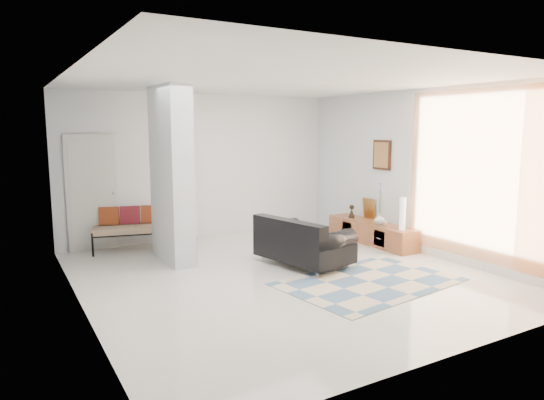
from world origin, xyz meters
TOP-DOWN VIEW (x-y plane):
  - floor at (0.00, 0.00)m, footprint 6.00×6.00m
  - ceiling at (0.00, 0.00)m, footprint 6.00×6.00m
  - wall_back at (0.00, 3.00)m, footprint 6.00×0.00m
  - wall_front at (0.00, -3.00)m, footprint 6.00×0.00m
  - wall_left at (-2.75, 0.00)m, footprint 0.00×6.00m
  - wall_right at (2.75, 0.00)m, footprint 0.00×6.00m
  - partition_column at (-1.10, 1.60)m, footprint 0.35×1.20m
  - hallway_door at (-2.10, 2.96)m, footprint 0.85×0.06m
  - curtain at (2.67, -1.15)m, footprint 0.00×2.55m
  - wall_art at (2.72, 0.90)m, footprint 0.04×0.45m
  - media_console at (2.52, 0.90)m, footprint 0.45×2.05m
  - loveseat at (0.54, 0.30)m, footprint 1.16×1.63m
  - daybed at (-1.42, 2.64)m, footprint 1.66×0.99m
  - area_rug at (0.90, -0.90)m, footprint 2.64×1.94m
  - cylinder_lamp at (2.50, 0.10)m, footprint 0.10×0.10m
  - bronze_figurine at (2.47, 1.43)m, footprint 0.14×0.14m
  - vase at (2.47, 0.63)m, footprint 0.21×0.21m

SIDE VIEW (x-z plane):
  - floor at x=0.00m, z-range 0.00..0.00m
  - area_rug at x=0.90m, z-range 0.00..0.01m
  - media_console at x=2.52m, z-range -0.20..0.60m
  - loveseat at x=0.54m, z-range -0.02..0.74m
  - daybed at x=-1.42m, z-range 0.04..0.81m
  - vase at x=2.47m, z-range 0.40..0.61m
  - bronze_figurine at x=2.47m, z-range 0.40..0.65m
  - cylinder_lamp at x=2.50m, z-range 0.40..0.97m
  - hallway_door at x=-2.10m, z-range 0.00..2.04m
  - partition_column at x=-1.10m, z-range 0.00..2.80m
  - wall_back at x=0.00m, z-range -1.60..4.40m
  - wall_front at x=0.00m, z-range -1.60..4.40m
  - wall_left at x=-2.75m, z-range -1.60..4.40m
  - wall_right at x=2.75m, z-range -1.60..4.40m
  - curtain at x=2.67m, z-range 0.17..2.72m
  - wall_art at x=2.72m, z-range 1.38..1.92m
  - ceiling at x=0.00m, z-range 2.80..2.80m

